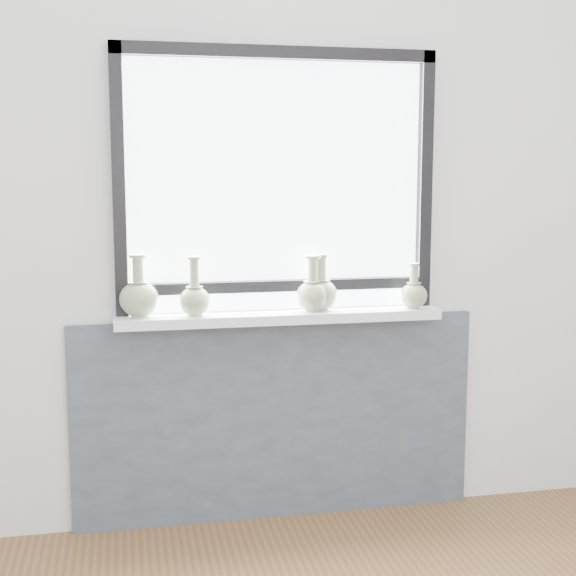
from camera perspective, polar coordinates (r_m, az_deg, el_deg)
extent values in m
cube|color=silver|center=(3.30, -0.92, 5.45)|extent=(3.60, 0.02, 2.60)
cube|color=#4D5A66|center=(3.42, -0.79, -9.28)|extent=(1.70, 0.03, 0.86)
cube|color=white|center=(3.25, -0.57, -2.05)|extent=(1.32, 0.18, 0.04)
cube|color=black|center=(3.19, -11.96, 7.43)|extent=(0.05, 0.06, 1.05)
cube|color=black|center=(3.42, 9.67, 7.53)|extent=(0.05, 0.06, 1.05)
cube|color=black|center=(3.28, -0.78, 16.39)|extent=(1.30, 0.06, 0.05)
cube|color=black|center=(3.28, -0.75, 0.17)|extent=(1.20, 0.05, 0.04)
cube|color=white|center=(3.27, -0.84, 7.18)|extent=(1.20, 0.01, 1.00)
cylinder|color=#95A47E|center=(3.19, -10.51, -1.95)|extent=(0.07, 0.07, 0.01)
ellipsoid|color=#95A47E|center=(3.18, -10.55, -0.77)|extent=(0.15, 0.15, 0.14)
cone|color=#95A47E|center=(3.17, -10.57, 0.18)|extent=(0.08, 0.08, 0.03)
cylinder|color=#95A47E|center=(3.16, -10.60, 1.13)|extent=(0.04, 0.04, 0.11)
cylinder|color=#95A47E|center=(3.15, -10.63, 2.26)|extent=(0.07, 0.07, 0.01)
cylinder|color=#95A47E|center=(3.18, -6.64, -1.89)|extent=(0.06, 0.06, 0.01)
ellipsoid|color=#95A47E|center=(3.17, -6.65, -0.94)|extent=(0.13, 0.13, 0.12)
cone|color=#95A47E|center=(3.16, -6.67, -0.14)|extent=(0.07, 0.07, 0.03)
cylinder|color=#95A47E|center=(3.16, -6.69, 0.91)|extent=(0.04, 0.04, 0.13)
cylinder|color=#95A47E|center=(3.15, -6.71, 2.14)|extent=(0.05, 0.05, 0.01)
cylinder|color=#95A47E|center=(3.26, 1.74, -1.58)|extent=(0.06, 0.06, 0.01)
ellipsoid|color=#95A47E|center=(3.25, 1.74, -0.59)|extent=(0.13, 0.13, 0.12)
cone|color=#95A47E|center=(3.24, 1.74, 0.23)|extent=(0.07, 0.07, 0.03)
cylinder|color=#95A47E|center=(3.24, 1.75, 1.15)|extent=(0.04, 0.04, 0.11)
cylinder|color=#95A47E|center=(3.23, 1.75, 2.22)|extent=(0.07, 0.07, 0.01)
cylinder|color=#95A47E|center=(3.29, 2.36, -1.50)|extent=(0.06, 0.06, 0.01)
ellipsoid|color=#95A47E|center=(3.28, 2.37, -0.49)|extent=(0.14, 0.14, 0.13)
cone|color=#95A47E|center=(3.27, 2.37, 0.34)|extent=(0.08, 0.08, 0.03)
cylinder|color=#95A47E|center=(3.27, 2.38, 1.25)|extent=(0.04, 0.04, 0.11)
cylinder|color=#95A47E|center=(3.26, 2.38, 2.31)|extent=(0.05, 0.05, 0.01)
cylinder|color=#95A47E|center=(3.37, 8.90, -1.36)|extent=(0.05, 0.05, 0.01)
ellipsoid|color=#95A47E|center=(3.36, 8.91, -0.55)|extent=(0.11, 0.11, 0.10)
cone|color=#95A47E|center=(3.36, 8.93, 0.14)|extent=(0.06, 0.06, 0.03)
cylinder|color=#95A47E|center=(3.35, 8.94, 0.82)|extent=(0.03, 0.03, 0.09)
cylinder|color=#95A47E|center=(3.35, 8.96, 1.65)|extent=(0.04, 0.04, 0.01)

